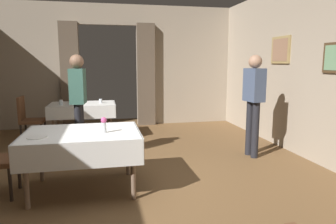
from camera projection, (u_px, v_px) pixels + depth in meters
ground at (119, 191)px, 3.86m from camera, size 10.08×10.08×0.00m
wall_back at (109, 66)px, 7.65m from camera, size 6.40×0.27×3.00m
dining_table_mid at (82, 139)px, 3.81m from camera, size 1.40×1.07×0.75m
dining_table_far at (83, 108)px, 6.42m from camera, size 1.34×0.89×0.75m
chair_far_left at (28, 117)px, 6.13m from camera, size 0.44×0.44×0.93m
flower_vase_mid at (104, 124)px, 3.72m from camera, size 0.07×0.07×0.19m
plate_mid_b at (37, 137)px, 3.50m from camera, size 0.22×0.22×0.01m
glass_far_a at (101, 101)px, 6.47m from camera, size 0.06×0.06×0.09m
glass_far_b at (78, 100)px, 6.53m from camera, size 0.07×0.07×0.10m
glass_far_c at (61, 103)px, 6.12m from camera, size 0.07×0.07×0.11m
glass_far_d at (76, 102)px, 6.20m from camera, size 0.08×0.08×0.10m
person_waiter_by_doorway at (78, 99)px, 4.90m from camera, size 0.25×0.38×1.72m
person_diner_standing_aside at (254, 97)px, 5.14m from camera, size 0.26×0.38×1.72m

